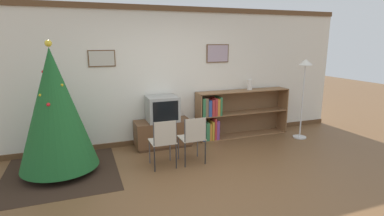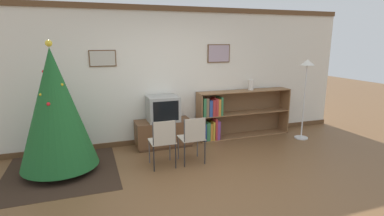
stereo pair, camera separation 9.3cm
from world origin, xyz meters
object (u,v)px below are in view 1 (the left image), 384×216
at_px(vase, 250,85).
at_px(television, 162,109).
at_px(standing_lamp, 304,78).
at_px(folding_chair_left, 164,141).
at_px(christmas_tree, 55,109).
at_px(bookshelf, 227,115).
at_px(folding_chair_right, 193,137).
at_px(tv_console, 163,133).

bearing_deg(vase, television, -177.32).
relative_size(television, standing_lamp, 0.35).
bearing_deg(folding_chair_left, christmas_tree, 165.39).
xyz_separation_m(bookshelf, standing_lamp, (1.45, -0.60, 0.80)).
relative_size(television, vase, 2.63).
height_order(folding_chair_left, standing_lamp, standing_lamp).
distance_m(bookshelf, vase, 0.81).
bearing_deg(television, folding_chair_left, -104.21).
relative_size(folding_chair_left, folding_chair_right, 1.00).
xyz_separation_m(christmas_tree, tv_console, (1.84, 0.60, -0.77)).
height_order(tv_console, folding_chair_right, folding_chair_right).
height_order(television, bookshelf, same).
distance_m(folding_chair_left, vase, 2.57).
relative_size(tv_console, vase, 4.80).
height_order(christmas_tree, standing_lamp, christmas_tree).
xyz_separation_m(television, vase, (1.98, 0.09, 0.36)).
distance_m(folding_chair_left, standing_lamp, 3.30).
bearing_deg(folding_chair_left, tv_console, 75.82).
xyz_separation_m(vase, standing_lamp, (0.93, -0.61, 0.17)).
relative_size(bookshelf, standing_lamp, 1.25).
bearing_deg(standing_lamp, folding_chair_left, -171.05).
bearing_deg(christmas_tree, bookshelf, 11.77).
bearing_deg(television, bookshelf, 3.40).
relative_size(christmas_tree, folding_chair_left, 2.50).
distance_m(tv_console, television, 0.50).
distance_m(bookshelf, standing_lamp, 1.76).
xyz_separation_m(folding_chair_right, standing_lamp, (2.65, 0.50, 0.82)).
xyz_separation_m(tv_console, bookshelf, (1.45, 0.08, 0.23)).
bearing_deg(vase, christmas_tree, -169.72).
distance_m(tv_console, vase, 2.16).
xyz_separation_m(bookshelf, vase, (0.52, 0.01, 0.63)).
xyz_separation_m(christmas_tree, bookshelf, (3.29, 0.69, -0.54)).
height_order(christmas_tree, vase, christmas_tree).
bearing_deg(folding_chair_right, christmas_tree, 168.86).
bearing_deg(christmas_tree, tv_console, 18.14).
distance_m(christmas_tree, tv_console, 2.08).
relative_size(folding_chair_left, standing_lamp, 0.49).
bearing_deg(folding_chair_right, vase, 32.71).
relative_size(christmas_tree, bookshelf, 0.98).
bearing_deg(christmas_tree, vase, 10.28).
bearing_deg(christmas_tree, folding_chair_right, -11.14).
bearing_deg(standing_lamp, television, 169.94).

